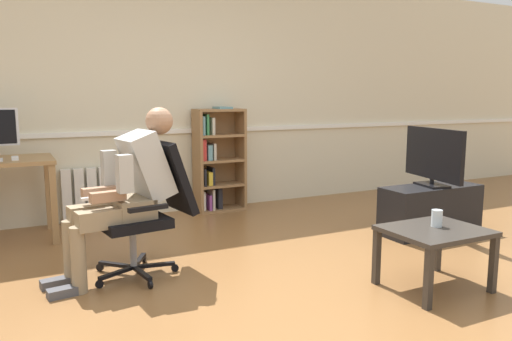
% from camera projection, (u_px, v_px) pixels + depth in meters
% --- Properties ---
extents(ground_plane, '(18.00, 18.00, 0.00)m').
position_uv_depth(ground_plane, '(292.00, 289.00, 3.41)').
color(ground_plane, brown).
extents(back_wall, '(12.00, 0.13, 2.70)m').
position_uv_depth(back_wall, '(171.00, 93.00, 5.54)').
color(back_wall, beige).
rests_on(back_wall, ground_plane).
extents(computer_mouse, '(0.06, 0.10, 0.03)m').
position_uv_depth(computer_mouse, '(15.00, 158.00, 4.36)').
color(computer_mouse, white).
rests_on(computer_mouse, computer_desk).
extents(bookshelf, '(0.56, 0.29, 1.19)m').
position_uv_depth(bookshelf, '(216.00, 161.00, 5.67)').
color(bookshelf, olive).
rests_on(bookshelf, ground_plane).
extents(radiator, '(0.84, 0.08, 0.57)m').
position_uv_depth(radiator, '(104.00, 194.00, 5.25)').
color(radiator, white).
rests_on(radiator, ground_plane).
extents(office_chair, '(0.77, 0.63, 0.99)m').
position_uv_depth(office_chair, '(150.00, 203.00, 3.67)').
color(office_chair, black).
rests_on(office_chair, ground_plane).
extents(person_seated, '(0.97, 0.44, 1.23)m').
position_uv_depth(person_seated, '(126.00, 189.00, 3.55)').
color(person_seated, '#937F60').
rests_on(person_seated, ground_plane).
extents(tv_stand, '(1.01, 0.38, 0.46)m').
position_uv_depth(tv_stand, '(430.00, 210.00, 4.77)').
color(tv_stand, black).
rests_on(tv_stand, ground_plane).
extents(tv_screen, '(0.26, 0.84, 0.55)m').
position_uv_depth(tv_screen, '(433.00, 156.00, 4.69)').
color(tv_screen, black).
rests_on(tv_screen, tv_stand).
extents(coffee_table, '(0.65, 0.54, 0.42)m').
position_uv_depth(coffee_table, '(435.00, 237.00, 3.38)').
color(coffee_table, '#332D28').
rests_on(coffee_table, ground_plane).
extents(drinking_glass, '(0.07, 0.07, 0.12)m').
position_uv_depth(drinking_glass, '(437.00, 218.00, 3.41)').
color(drinking_glass, silver).
rests_on(drinking_glass, coffee_table).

